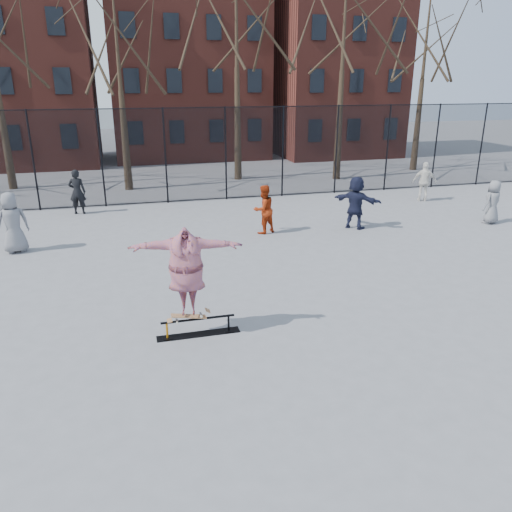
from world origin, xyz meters
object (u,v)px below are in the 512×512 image
object	(u,v)px
skate_rail	(198,328)
bystander_grey	(12,223)
bystander_black	(77,192)
bystander_extra	(493,202)
skater	(187,273)
skateboard	(189,317)
bystander_white	(424,182)
bystander_red	(264,209)
bystander_navy	(356,203)

from	to	relation	value
skate_rail	bystander_grey	world-z (taller)	bystander_grey
bystander_black	bystander_extra	world-z (taller)	bystander_black
skater	bystander_grey	xyz separation A→B (m)	(-4.45, 6.76, -0.45)
skate_rail	bystander_extra	size ratio (longest dim) A/B	1.09
skateboard	bystander_white	size ratio (longest dim) A/B	0.46
bystander_white	skater	bearing A→B (deg)	66.79
skate_rail	bystander_grey	distance (m)	8.24
bystander_black	bystander_extra	xyz separation A→B (m)	(14.88, -5.41, -0.08)
bystander_red	bystander_navy	bearing A→B (deg)	152.21
bystander_red	bystander_white	world-z (taller)	bystander_white
bystander_white	bystander_extra	size ratio (longest dim) A/B	1.06
bystander_grey	bystander_red	size ratio (longest dim) A/B	1.12
skater	bystander_navy	bearing A→B (deg)	52.45
skateboard	bystander_black	distance (m)	11.58
skate_rail	bystander_red	distance (m)	7.56
skate_rail	bystander_red	size ratio (longest dim) A/B	1.04
skateboard	skater	distance (m)	0.97
skateboard	bystander_red	world-z (taller)	bystander_red
skate_rail	skater	bearing A→B (deg)	-180.00
skater	bystander_black	xyz separation A→B (m)	(-2.88, 11.21, -0.51)
bystander_red	bystander_extra	bearing A→B (deg)	150.30
bystander_red	bystander_white	size ratio (longest dim) A/B	0.98
skater	bystander_red	xyz separation A→B (m)	(3.50, 6.76, -0.56)
skater	bystander_black	distance (m)	11.59
bystander_black	bystander_white	distance (m)	14.58
bystander_white	bystander_black	bearing A→B (deg)	20.93
skateboard	bystander_navy	size ratio (longest dim) A/B	0.42
skateboard	bystander_extra	xyz separation A→B (m)	(12.00, 5.80, 0.37)
bystander_black	bystander_extra	size ratio (longest dim) A/B	1.10
skater	bystander_extra	bearing A→B (deg)	34.67
bystander_white	bystander_extra	world-z (taller)	bystander_white
bystander_grey	bystander_red	distance (m)	7.96
skater	bystander_extra	size ratio (longest dim) A/B	1.41
skateboard	skate_rail	bearing A→B (deg)	0.00
bystander_navy	bystander_white	bearing A→B (deg)	-100.34
skate_rail	bystander_navy	size ratio (longest dim) A/B	0.93
bystander_white	bystander_extra	bearing A→B (deg)	122.71
bystander_navy	bystander_black	bearing A→B (deg)	20.36
bystander_red	bystander_grey	bearing A→B (deg)	-23.23
skate_rail	bystander_white	xyz separation A→B (m)	(11.43, 9.66, 0.70)
bystander_black	skateboard	bearing A→B (deg)	114.23
skate_rail	bystander_navy	xyz separation A→B (m)	(6.64, 6.50, 0.79)
skateboard	bystander_navy	xyz separation A→B (m)	(6.83, 6.50, 0.51)
skater	bystander_black	world-z (taller)	skater
bystander_red	skater	bearing A→B (deg)	39.37
bystander_extra	skateboard	bearing A→B (deg)	8.20
skater	bystander_white	size ratio (longest dim) A/B	1.32
bystander_extra	skater	bearing A→B (deg)	8.20
bystander_red	bystander_extra	size ratio (longest dim) A/B	1.05
skate_rail	skateboard	distance (m)	0.34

